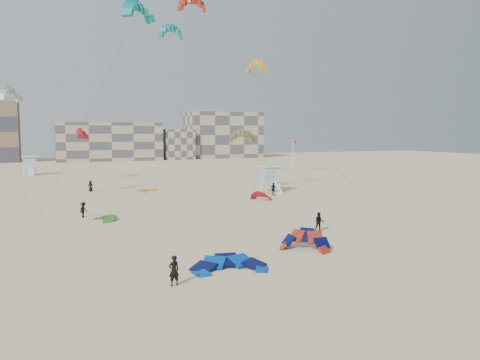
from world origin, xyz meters
name	(u,v)px	position (x,y,z in m)	size (l,w,h in m)	color
ground	(218,279)	(0.00, 0.00, 0.00)	(320.00, 320.00, 0.00)	beige
kite_ground_blue	(230,270)	(1.36, 1.54, 0.00)	(4.88, 4.97, 1.29)	#003DBB
kite_ground_orange	(304,250)	(8.28, 4.09, 0.00)	(3.73, 2.91, 2.40)	red
kite_ground_green	(104,220)	(-3.95, 22.19, 0.00)	(2.88, 2.98, 0.84)	#2B7914
kite_ground_red_far	(261,200)	(16.63, 29.17, 0.00)	(2.96, 2.47, 1.86)	red
kite_ground_yellow	(146,191)	(4.68, 44.02, 0.00)	(3.36, 3.53, 0.41)	orange
kitesurfer_main	(174,271)	(-2.70, -0.12, 0.88)	(0.64, 0.42, 1.75)	black
kitesurfer_b	(319,222)	(12.87, 9.32, 0.85)	(0.83, 0.65, 1.70)	black
kitesurfer_c	(83,210)	(-5.72, 24.57, 0.79)	(1.02, 0.59, 1.59)	black
kitesurfer_d	(274,189)	(20.02, 32.35, 0.90)	(1.05, 0.44, 1.79)	black
kitesurfer_e	(91,186)	(-3.05, 46.78, 0.80)	(0.78, 0.51, 1.60)	black
kitesurfer_f	(268,173)	(30.64, 55.50, 0.90)	(1.66, 0.53, 1.79)	black
kite_fly_teal_a	(138,12)	(-0.56, 20.30, 19.97)	(12.03, 5.09, 20.43)	#0F7F82
kite_fly_orange	(192,5)	(7.34, 28.52, 23.42)	(8.37, 30.15, 23.56)	red
kite_fly_grey	(9,95)	(-12.88, 39.10, 13.23)	(4.87, 13.01, 13.56)	silver
kite_fly_olive	(242,137)	(17.81, 38.44, 8.00)	(5.36, 13.55, 8.54)	brown
kite_fly_yellow	(256,67)	(26.89, 53.30, 20.61)	(5.08, 6.61, 20.78)	orange
kite_fly_teal_b	(171,33)	(11.47, 54.43, 25.61)	(4.75, 5.43, 26.11)	#0F7F82
kite_fly_red	(82,135)	(-2.69, 65.02, 8.35)	(6.52, 9.37, 8.93)	red
lifeguard_tower_near	(271,179)	(21.38, 35.99, 1.92)	(2.98, 5.42, 3.88)	white
lifeguard_tower_far	(29,166)	(-12.12, 80.56, 1.96)	(3.07, 5.54, 3.95)	white
flagpole	(293,163)	(25.47, 36.68, 4.09)	(0.63, 0.10, 7.77)	white
condo_mid	(108,142)	(10.00, 130.00, 6.00)	(32.00, 16.00, 12.00)	tan
condo_east	(223,135)	(50.00, 132.00, 8.00)	(26.00, 14.00, 16.00)	tan
condo_fill_right	(177,144)	(32.00, 128.00, 5.00)	(10.00, 10.00, 10.00)	tan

